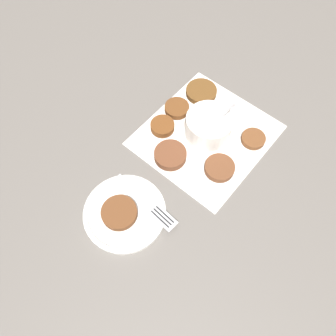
{
  "coord_description": "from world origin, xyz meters",
  "views": [
    {
      "loc": [
        -0.39,
        -0.26,
        0.66
      ],
      "look_at": [
        -0.14,
        -0.02,
        0.02
      ],
      "focal_mm": 35.0,
      "sensor_mm": 36.0,
      "label": 1
    }
  ],
  "objects_px": {
    "fork": "(151,207)",
    "serving_plate": "(125,212)",
    "sauce_bowl": "(208,127)",
    "fritter_on_plate": "(119,213)"
  },
  "relations": [
    {
      "from": "serving_plate",
      "to": "fritter_on_plate",
      "type": "relative_size",
      "value": 2.34
    },
    {
      "from": "sauce_bowl",
      "to": "fork",
      "type": "height_order",
      "value": "sauce_bowl"
    },
    {
      "from": "sauce_bowl",
      "to": "serving_plate",
      "type": "distance_m",
      "value": 0.28
    },
    {
      "from": "fritter_on_plate",
      "to": "serving_plate",
      "type": "bearing_deg",
      "value": -8.24
    },
    {
      "from": "fritter_on_plate",
      "to": "fork",
      "type": "height_order",
      "value": "fritter_on_plate"
    },
    {
      "from": "sauce_bowl",
      "to": "fritter_on_plate",
      "type": "bearing_deg",
      "value": -179.32
    },
    {
      "from": "sauce_bowl",
      "to": "serving_plate",
      "type": "height_order",
      "value": "sauce_bowl"
    },
    {
      "from": "fritter_on_plate",
      "to": "sauce_bowl",
      "type": "bearing_deg",
      "value": 0.68
    },
    {
      "from": "sauce_bowl",
      "to": "serving_plate",
      "type": "bearing_deg",
      "value": -178.97
    },
    {
      "from": "fork",
      "to": "serving_plate",
      "type": "bearing_deg",
      "value": 142.5
    }
  ]
}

